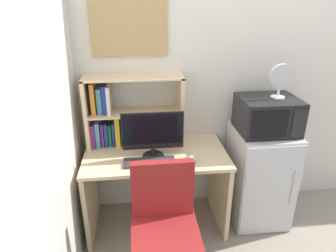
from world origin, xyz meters
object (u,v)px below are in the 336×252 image
object	(u,v)px
mini_fridge	(259,175)
desk_fan	(281,79)
hutch_bookshelf	(120,114)
keyboard	(149,162)
desk_chair	(165,239)
microwave	(267,115)
wall_corkboard	(128,23)
monitor	(153,133)
computer_mouse	(192,159)

from	to	relation	value
mini_fridge	desk_fan	xyz separation A→B (m)	(0.07, -0.00, 0.89)
hutch_bookshelf	keyboard	distance (m)	0.51
mini_fridge	desk_chair	xyz separation A→B (m)	(-0.92, -0.65, -0.03)
microwave	wall_corkboard	distance (m)	1.35
keyboard	mini_fridge	world-z (taller)	mini_fridge
monitor	hutch_bookshelf	bearing A→B (deg)	132.76
monitor	desk_chair	world-z (taller)	monitor
microwave	desk_fan	xyz separation A→B (m)	(0.07, -0.01, 0.30)
keyboard	wall_corkboard	bearing A→B (deg)	103.48
computer_mouse	desk_chair	world-z (taller)	desk_chair
desk_chair	monitor	bearing A→B (deg)	93.52
hutch_bookshelf	desk_fan	xyz separation A→B (m)	(1.28, -0.20, 0.32)
monitor	desk_fan	distance (m)	1.10
keyboard	desk_chair	size ratio (longest dim) A/B	0.43
keyboard	wall_corkboard	xyz separation A→B (m)	(-0.11, 0.48, 0.99)
computer_mouse	hutch_bookshelf	bearing A→B (deg)	145.97
computer_mouse	mini_fridge	size ratio (longest dim) A/B	0.11
keyboard	mini_fridge	xyz separation A→B (m)	(1.00, 0.18, -0.31)
desk_chair	wall_corkboard	size ratio (longest dim) A/B	1.54
computer_mouse	desk_fan	bearing A→B (deg)	13.85
hutch_bookshelf	mini_fridge	world-z (taller)	hutch_bookshelf
monitor	desk_chair	distance (m)	0.78
microwave	desk_fan	bearing A→B (deg)	-5.19
hutch_bookshelf	desk_fan	distance (m)	1.34
hutch_bookshelf	monitor	bearing A→B (deg)	-47.24
keyboard	microwave	xyz separation A→B (m)	(1.00, 0.18, 0.28)
desk_chair	microwave	bearing A→B (deg)	35.36
computer_mouse	wall_corkboard	distance (m)	1.18
hutch_bookshelf	computer_mouse	bearing A→B (deg)	-34.03
keyboard	hutch_bookshelf	bearing A→B (deg)	120.52
computer_mouse	microwave	bearing A→B (deg)	15.69
wall_corkboard	keyboard	bearing A→B (deg)	-76.52
microwave	desk_chair	xyz separation A→B (m)	(-0.92, -0.66, -0.61)
computer_mouse	wall_corkboard	xyz separation A→B (m)	(-0.45, 0.48, 0.98)
keyboard	monitor	bearing A→B (deg)	69.29
hutch_bookshelf	computer_mouse	world-z (taller)	hutch_bookshelf
mini_fridge	hutch_bookshelf	bearing A→B (deg)	170.88
keyboard	desk_fan	distance (m)	1.23
keyboard	microwave	world-z (taller)	microwave
hutch_bookshelf	keyboard	bearing A→B (deg)	-59.48
mini_fridge	monitor	bearing A→B (deg)	-175.07
hutch_bookshelf	computer_mouse	size ratio (longest dim) A/B	8.45
keyboard	desk_chair	xyz separation A→B (m)	(0.07, -0.47, -0.33)
hutch_bookshelf	desk_chair	world-z (taller)	hutch_bookshelf
keyboard	computer_mouse	distance (m)	0.34
computer_mouse	microwave	distance (m)	0.74
keyboard	computer_mouse	world-z (taller)	computer_mouse
keyboard	desk_fan	world-z (taller)	desk_fan
desk_fan	desk_chair	bearing A→B (deg)	-146.76
keyboard	wall_corkboard	distance (m)	1.11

